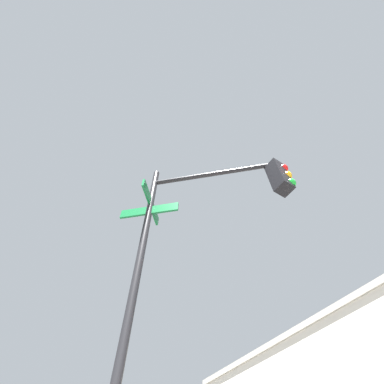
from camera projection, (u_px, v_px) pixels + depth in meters
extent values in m
cylinder|color=black|center=(133.00, 294.00, 3.65)|extent=(0.12, 0.12, 6.02)
cylinder|color=black|center=(212.00, 174.00, 5.60)|extent=(1.75, 1.88, 0.09)
cube|color=black|center=(279.00, 177.00, 5.10)|extent=(0.28, 0.28, 0.80)
sphere|color=red|center=(283.00, 169.00, 5.29)|extent=(0.18, 0.18, 0.18)
sphere|color=orange|center=(287.00, 176.00, 5.09)|extent=(0.18, 0.18, 0.18)
sphere|color=green|center=(291.00, 183.00, 4.89)|extent=(0.18, 0.18, 0.18)
cube|color=#0F5128|center=(149.00, 211.00, 5.02)|extent=(0.78, 0.83, 0.20)
cube|color=#0F5128|center=(151.00, 203.00, 5.20)|extent=(0.76, 0.71, 0.20)
cube|color=gray|center=(362.00, 368.00, 22.21)|extent=(19.28, 18.56, 0.40)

